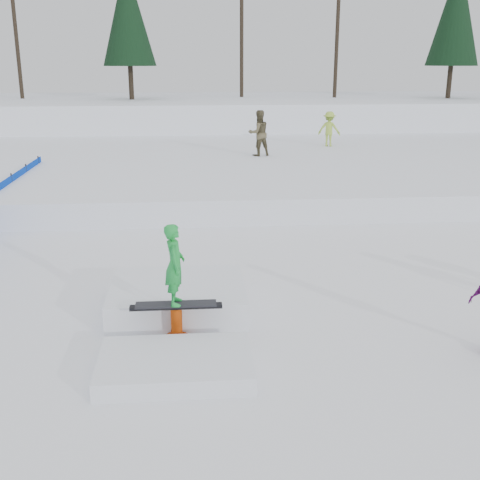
{
  "coord_description": "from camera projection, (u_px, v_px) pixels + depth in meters",
  "views": [
    {
      "loc": [
        -0.51,
        -10.08,
        4.73
      ],
      "look_at": [
        0.5,
        2.0,
        1.1
      ],
      "focal_mm": 45.0,
      "sensor_mm": 36.0,
      "label": 1
    }
  ],
  "objects": [
    {
      "name": "walker_ygreen",
      "position": [
        329.0,
        129.0,
        28.43
      ],
      "size": [
        1.2,
        0.98,
        1.63
      ],
      "primitive_type": "imported",
      "rotation": [
        0.0,
        0.0,
        2.73
      ],
      "color": "#A1C740",
      "rests_on": "snow_midrise"
    },
    {
      "name": "treeline",
      "position": [
        297.0,
        13.0,
        36.37
      ],
      "size": [
        40.24,
        4.22,
        10.5
      ],
      "color": "black",
      "rests_on": "snow_berm"
    },
    {
      "name": "walker_olive",
      "position": [
        259.0,
        133.0,
        25.52
      ],
      "size": [
        1.11,
        0.97,
        1.92
      ],
      "primitive_type": "imported",
      "rotation": [
        0.0,
        0.0,
        3.44
      ],
      "color": "brown",
      "rests_on": "snow_midrise"
    },
    {
      "name": "snow_berm",
      "position": [
        197.0,
        116.0,
        39.31
      ],
      "size": [
        60.0,
        14.0,
        2.4
      ],
      "primitive_type": "cube",
      "color": "white",
      "rests_on": "ground"
    },
    {
      "name": "jib_rail_feature",
      "position": [
        177.0,
        311.0,
        11.07
      ],
      "size": [
        2.6,
        4.4,
        2.11
      ],
      "color": "white",
      "rests_on": "ground"
    },
    {
      "name": "ground",
      "position": [
        222.0,
        329.0,
        11.02
      ],
      "size": [
        120.0,
        120.0,
        0.0
      ],
      "primitive_type": "plane",
      "color": "white"
    },
    {
      "name": "snow_midrise",
      "position": [
        202.0,
        164.0,
        26.18
      ],
      "size": [
        50.0,
        18.0,
        0.8
      ],
      "primitive_type": "cube",
      "color": "white",
      "rests_on": "ground"
    }
  ]
}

